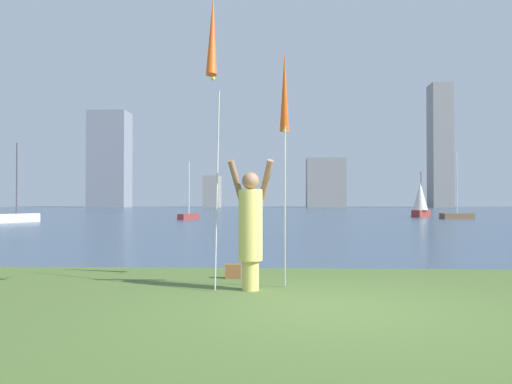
% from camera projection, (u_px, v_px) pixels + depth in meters
% --- Properties ---
extents(ground, '(120.00, 138.00, 0.12)m').
position_uv_depth(ground, '(285.00, 214.00, 57.70)').
color(ground, '#4C662D').
extents(person, '(0.75, 0.55, 2.04)m').
position_uv_depth(person, '(251.00, 226.00, 8.30)').
color(person, '#D8CC66').
rests_on(person, ground).
extents(kite_flag_left, '(0.16, 1.10, 4.45)m').
position_uv_depth(kite_flag_left, '(213.00, 43.00, 7.88)').
color(kite_flag_left, '#B2B2B7').
rests_on(kite_flag_left, ground).
extents(kite_flag_right, '(0.16, 0.96, 3.84)m').
position_uv_depth(kite_flag_right, '(284.00, 97.00, 8.94)').
color(kite_flag_right, '#B2B2B7').
rests_on(kite_flag_right, ground).
extents(bag, '(0.28, 0.13, 0.26)m').
position_uv_depth(bag, '(233.00, 271.00, 9.53)').
color(bag, brown).
rests_on(bag, ground).
extents(sailboat_0, '(1.28, 2.75, 4.28)m').
position_uv_depth(sailboat_0, '(189.00, 215.00, 39.55)').
color(sailboat_0, maroon).
rests_on(sailboat_0, ground).
extents(sailboat_3, '(1.96, 3.15, 5.10)m').
position_uv_depth(sailboat_3, '(17.00, 217.00, 34.14)').
color(sailboat_3, silver).
rests_on(sailboat_3, ground).
extents(sailboat_4, '(2.05, 2.42, 3.85)m').
position_uv_depth(sailboat_4, '(420.00, 200.00, 44.95)').
color(sailboat_4, maroon).
rests_on(sailboat_4, ground).
extents(sailboat_5, '(2.51, 1.33, 5.27)m').
position_uv_depth(sailboat_5, '(457.00, 215.00, 40.80)').
color(sailboat_5, brown).
rests_on(sailboat_5, ground).
extents(skyline_tower_0, '(7.92, 6.38, 20.06)m').
position_uv_depth(skyline_tower_0, '(110.00, 160.00, 112.25)').
color(skyline_tower_0, gray).
rests_on(skyline_tower_0, ground).
extents(skyline_tower_1, '(3.29, 6.31, 6.66)m').
position_uv_depth(skyline_tower_1, '(212.00, 192.00, 114.50)').
color(skyline_tower_1, gray).
rests_on(skyline_tower_1, ground).
extents(skyline_tower_2, '(8.00, 6.10, 10.22)m').
position_uv_depth(skyline_tower_2, '(326.00, 183.00, 111.88)').
color(skyline_tower_2, gray).
rests_on(skyline_tower_2, ground).
extents(skyline_tower_3, '(4.11, 4.93, 24.93)m').
position_uv_depth(skyline_tower_3, '(440.00, 146.00, 107.82)').
color(skyline_tower_3, gray).
rests_on(skyline_tower_3, ground).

